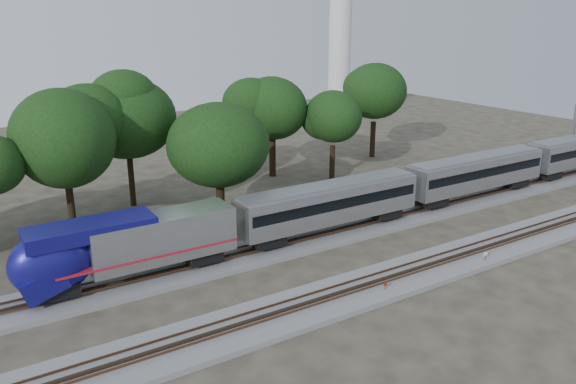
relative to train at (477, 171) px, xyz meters
name	(u,v)px	position (x,y,z in m)	size (l,w,h in m)	color
ground	(332,271)	(-23.78, -6.00, -3.31)	(160.00, 160.00, 0.00)	#383328
track_far	(291,244)	(-23.78, 0.00, -3.11)	(160.00, 5.00, 0.73)	slate
track_near	(364,288)	(-23.78, -10.00, -3.11)	(160.00, 5.00, 0.73)	slate
train	(477,171)	(0.00, 0.00, 0.00)	(94.15, 3.25, 4.79)	#B9BBC1
switch_stand_red	(385,287)	(-22.91, -11.26, -2.70)	(0.30, 0.12, 0.96)	#512D19
switch_stand_white	(485,257)	(-12.63, -11.71, -2.60)	(0.35, 0.12, 1.12)	#512D19
switch_lever	(420,280)	(-19.24, -11.15, -3.16)	(0.50, 0.30, 0.30)	#512D19
tree_2	(63,138)	(-39.14, 13.91, 5.53)	(9.01, 9.01, 12.70)	black
tree_3	(126,118)	(-32.07, 18.29, 6.07)	(9.55, 9.55, 13.46)	black
tree_4	(218,145)	(-25.95, 9.61, 4.16)	(7.62, 7.62, 10.74)	black
tree_5	(272,108)	(-13.65, 20.26, 5.23)	(8.70, 8.70, 12.26)	black
tree_6	(333,117)	(-8.19, 15.11, 4.45)	(7.91, 7.91, 11.16)	black
tree_7	(375,91)	(3.60, 21.38, 5.99)	(9.47, 9.47, 13.35)	black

